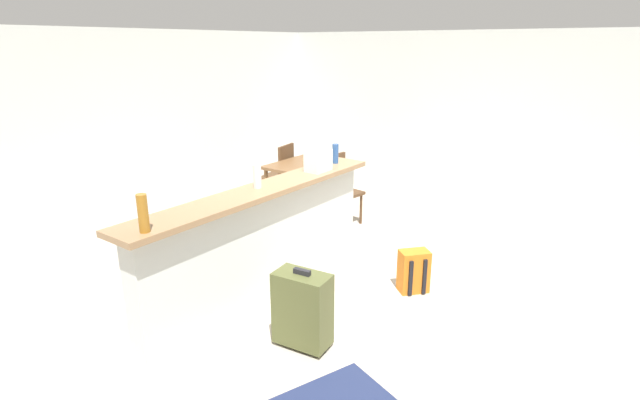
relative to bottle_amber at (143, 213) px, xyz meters
name	(u,v)px	position (x,y,z in m)	size (l,w,h in m)	color
ground_plane	(342,277)	(2.07, -0.28, -1.23)	(13.00, 13.00, 0.05)	#ADA393
wall_back	(153,128)	(2.07, 2.77, 0.05)	(6.60, 0.10, 2.50)	silver
wall_right	(442,119)	(5.12, 0.02, 0.05)	(0.10, 6.00, 2.50)	silver
partition_half_wall	(263,245)	(1.29, 0.10, -0.69)	(2.80, 0.20, 1.01)	silver
bar_countertop	(261,191)	(1.29, 0.10, -0.16)	(2.96, 0.40, 0.05)	#93704C
bottle_amber	(143,213)	(0.00, 0.00, 0.00)	(0.07, 0.07, 0.28)	#9E661E
bottle_white	(257,176)	(1.28, 0.14, -0.03)	(0.08, 0.08, 0.22)	silver
bottle_blue	(335,154)	(2.50, 0.12, -0.03)	(0.07, 0.07, 0.21)	#284C89
grocery_bag	(318,161)	(2.11, 0.07, -0.03)	(0.26, 0.18, 0.22)	silver
dining_table	(308,170)	(3.40, 1.21, -0.55)	(1.10, 0.80, 0.74)	brown
dining_chair_near_partition	(340,186)	(3.37, 0.65, -0.69)	(0.44, 0.44, 0.93)	#4C331E
dining_chair_far_side	(281,172)	(3.44, 1.75, -0.69)	(0.47, 0.47, 0.93)	#4C331E
suitcase_upright_olive	(302,309)	(0.82, -0.74, -0.87)	(0.29, 0.47, 0.67)	#51562D
backpack_orange	(413,271)	(2.19, -1.03, -1.00)	(0.34, 0.34, 0.42)	orange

